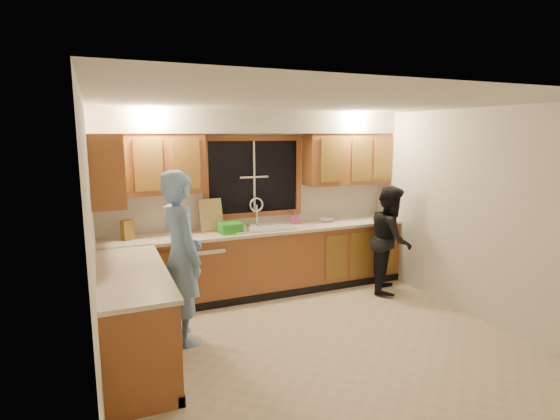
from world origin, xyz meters
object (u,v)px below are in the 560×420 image
Objects in this scene: stove at (139,343)px; knife_block at (128,230)px; sink at (261,232)px; bowl at (326,220)px; man at (182,257)px; woman at (391,239)px; dish_crate at (230,228)px; dishwasher at (201,272)px; soap_bottle at (295,217)px.

knife_block is at bearing 87.79° from stove.
sink is 1.05m from bowl.
sink is at bearing -23.36° from knife_block.
man reaches higher than stove.
sink is at bearing 107.66° from woman.
stove is 2.25m from dish_crate.
bowl is at bearing 6.09° from dish_crate.
stove is 3.45m from bowl.
sink is at bearing 0.99° from dishwasher.
soap_bottle is (2.29, 0.10, -0.03)m from knife_block.
soap_bottle is at bearing -19.69° from knife_block.
knife_block is at bearing 174.16° from dish_crate.
stove is at bearing -117.69° from dishwasher.
soap_bottle is (2.36, 1.96, 0.56)m from stove.
woman is at bearing -19.93° from sink.
man is (0.53, 0.83, 0.47)m from stove.
bowl is at bearing -21.47° from knife_block.
man is (-1.27, -1.00, 0.05)m from sink.
man is at bearing -113.10° from dishwasher.
dishwasher is at bearing -177.44° from bowl.
dishwasher is 0.69m from dish_crate.
bowl is at bearing 81.25° from woman.
dish_crate is (-0.47, -0.09, 0.12)m from sink.
man reaches higher than dishwasher.
soap_bottle is (-1.13, 0.75, 0.27)m from woman.
bowl is (1.04, 0.07, 0.08)m from sink.
knife_block is 1.26m from dish_crate.
bowl is at bearing -7.72° from soap_bottle.
knife_block is (0.07, 1.86, 0.59)m from stove.
soap_bottle is (1.41, 0.15, 0.60)m from dishwasher.
bowl is (2.84, 1.89, 0.50)m from stove.
bowl reaches higher than stove.
sink reaches higher than bowl.
man is 2.99m from woman.
dishwasher is at bearing 114.31° from woman.
dish_crate is (1.33, 1.73, 0.54)m from stove.
dish_crate is at bearing -173.91° from bowl.
knife_block reaches higher than bowl.
bowl is (2.77, 0.03, -0.09)m from knife_block.
soap_bottle is at bearing 172.28° from bowl.
knife_block is 1.16× the size of bowl.
dishwasher is 0.91× the size of stove.
dish_crate is 1.06m from soap_bottle.
knife_block is (-0.46, 1.03, 0.12)m from man.
knife_block is 1.27× the size of soap_bottle.
man is 2.15m from soap_bottle.
knife_block is (-3.43, 0.65, 0.29)m from woman.
man reaches higher than knife_block.
woman is 6.21× the size of knife_block.
man is at bearing -88.13° from knife_block.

